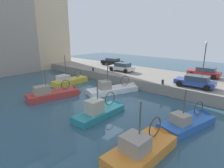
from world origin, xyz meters
name	(u,v)px	position (x,y,z in m)	size (l,w,h in m)	color
water_surface	(107,107)	(0.00, 0.00, 0.00)	(80.00, 80.00, 0.00)	#2D5166
quay_wall	(163,80)	(11.50, 0.00, 0.60)	(9.00, 56.00, 1.20)	gray
fishing_boat_white	(116,91)	(4.34, 2.64, 0.12)	(7.21, 4.33, 4.46)	white
fishing_boat_yellow	(72,83)	(3.07, 9.93, 0.13)	(6.13, 1.93, 4.86)	gold
fishing_boat_blue	(190,124)	(1.71, -7.28, 0.09)	(5.82, 3.07, 3.86)	#2D60B7
fishing_boat_orange	(145,151)	(-3.60, -6.55, 0.13)	(5.61, 2.44, 4.38)	orange
fishing_boat_red	(56,96)	(-1.58, 6.41, 0.12)	(6.50, 2.93, 3.94)	#BC3833
fishing_boat_teal	(102,113)	(-1.49, -0.87, 0.17)	(5.71, 1.95, 4.04)	teal
parked_car_blue	(195,81)	(8.66, -5.20, 1.88)	(2.19, 4.24, 1.31)	#334C9E
parked_car_red	(204,72)	(14.58, -4.43, 1.90)	(2.16, 4.12, 1.37)	red
parked_car_white	(122,67)	(10.30, 6.52, 1.89)	(2.11, 4.17, 1.35)	silver
parked_car_black	(112,61)	(13.64, 11.60, 1.90)	(2.18, 4.31, 1.36)	black
mooring_bollard_south	(163,82)	(7.35, -2.00, 1.48)	(0.28, 0.28, 0.55)	#2D2D33
mooring_bollard_mid	(93,69)	(7.35, 10.00, 1.48)	(0.28, 0.28, 0.55)	#2D2D33
quay_streetlamp	(205,54)	(13.00, -4.63, 4.45)	(0.36, 0.36, 4.83)	#38383D
waterfront_building_west	(43,13)	(7.90, 25.25, 11.06)	(8.20, 6.38, 22.07)	beige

